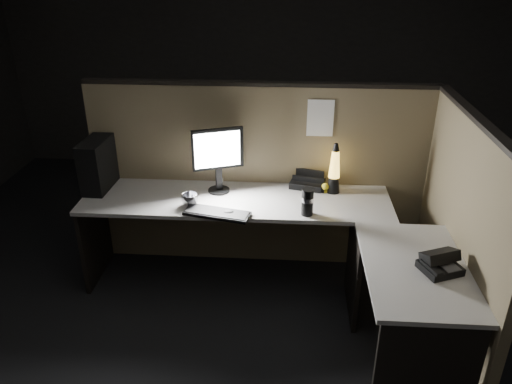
# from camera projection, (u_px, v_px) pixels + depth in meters

# --- Properties ---
(floor) EXTENTS (6.00, 6.00, 0.00)m
(floor) POSITION_uv_depth(u_px,v_px,m) (250.00, 331.00, 3.49)
(floor) COLOR black
(floor) RESTS_ON ground
(room_shell) EXTENTS (6.00, 6.00, 6.00)m
(room_shell) POSITION_uv_depth(u_px,v_px,m) (248.00, 106.00, 2.78)
(room_shell) COLOR silver
(room_shell) RESTS_ON ground
(partition_back) EXTENTS (2.66, 0.06, 1.50)m
(partition_back) POSITION_uv_depth(u_px,v_px,m) (259.00, 178.00, 4.00)
(partition_back) COLOR brown
(partition_back) RESTS_ON ground
(partition_right) EXTENTS (0.06, 1.66, 1.50)m
(partition_right) POSITION_uv_depth(u_px,v_px,m) (459.00, 238.00, 3.17)
(partition_right) COLOR brown
(partition_right) RESTS_ON ground
(desk) EXTENTS (2.60, 1.60, 0.73)m
(desk) POSITION_uv_depth(u_px,v_px,m) (278.00, 242.00, 3.45)
(desk) COLOR #B5B1AB
(desk) RESTS_ON ground
(pc_tower) EXTENTS (0.18, 0.38, 0.39)m
(pc_tower) POSITION_uv_depth(u_px,v_px,m) (98.00, 164.00, 3.80)
(pc_tower) COLOR black
(pc_tower) RESTS_ON desk
(monitor) EXTENTS (0.37, 0.18, 0.50)m
(monitor) POSITION_uv_depth(u_px,v_px,m) (218.00, 154.00, 3.71)
(monitor) COLOR black
(monitor) RESTS_ON desk
(keyboard) EXTENTS (0.49, 0.25, 0.02)m
(keyboard) POSITION_uv_depth(u_px,v_px,m) (217.00, 213.00, 3.49)
(keyboard) COLOR black
(keyboard) RESTS_ON desk
(mouse) EXTENTS (0.09, 0.07, 0.04)m
(mouse) POSITION_uv_depth(u_px,v_px,m) (229.00, 213.00, 3.48)
(mouse) COLOR black
(mouse) RESTS_ON desk
(clip_lamp) EXTENTS (0.04, 0.17, 0.22)m
(clip_lamp) POSITION_uv_depth(u_px,v_px,m) (219.00, 171.00, 3.87)
(clip_lamp) COLOR silver
(clip_lamp) RESTS_ON desk
(organizer) EXTENTS (0.30, 0.28, 0.19)m
(organizer) POSITION_uv_depth(u_px,v_px,m) (308.00, 180.00, 3.91)
(organizer) COLOR black
(organizer) RESTS_ON desk
(lava_lamp) EXTENTS (0.10, 0.10, 0.39)m
(lava_lamp) POSITION_uv_depth(u_px,v_px,m) (334.00, 172.00, 3.75)
(lava_lamp) COLOR black
(lava_lamp) RESTS_ON desk
(travel_mug) EXTENTS (0.09, 0.09, 0.19)m
(travel_mug) POSITION_uv_depth(u_px,v_px,m) (307.00, 202.00, 3.45)
(travel_mug) COLOR black
(travel_mug) RESTS_ON desk
(steel_mug) EXTENTS (0.13, 0.13, 0.09)m
(steel_mug) POSITION_uv_depth(u_px,v_px,m) (190.00, 200.00, 3.59)
(steel_mug) COLOR silver
(steel_mug) RESTS_ON desk
(figurine) EXTENTS (0.06, 0.06, 0.06)m
(figurine) POSITION_uv_depth(u_px,v_px,m) (325.00, 187.00, 3.79)
(figurine) COLOR yellow
(figurine) RESTS_ON desk
(pinned_paper) EXTENTS (0.20, 0.00, 0.28)m
(pinned_paper) POSITION_uv_depth(u_px,v_px,m) (320.00, 118.00, 3.71)
(pinned_paper) COLOR white
(pinned_paper) RESTS_ON partition_back
(desk_phone) EXTENTS (0.26, 0.26, 0.13)m
(desk_phone) POSITION_uv_depth(u_px,v_px,m) (439.00, 263.00, 2.87)
(desk_phone) COLOR black
(desk_phone) RESTS_ON desk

